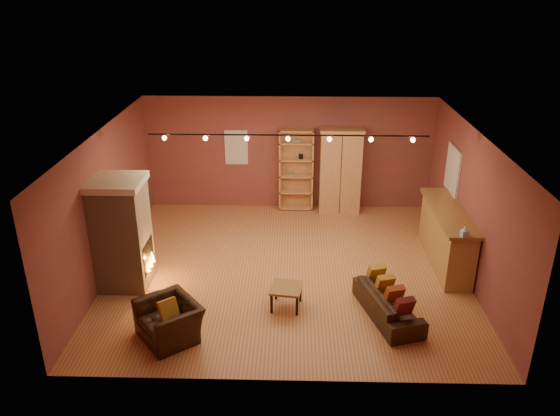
{
  "coord_description": "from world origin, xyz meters",
  "views": [
    {
      "loc": [
        0.11,
        -9.56,
        5.47
      ],
      "look_at": [
        -0.15,
        0.2,
        1.25
      ],
      "focal_mm": 35.0,
      "sensor_mm": 36.0,
      "label": 1
    }
  ],
  "objects_px": {
    "armoire": "(340,170)",
    "armchair": "(169,315)",
    "bar_counter": "(446,237)",
    "loveseat": "(388,298)",
    "bookcase": "(296,169)",
    "coffee_table": "(286,290)",
    "fireplace": "(122,233)"
  },
  "relations": [
    {
      "from": "armoire",
      "to": "loveseat",
      "type": "xyz_separation_m",
      "value": [
        0.52,
        -4.54,
        -0.72
      ]
    },
    {
      "from": "fireplace",
      "to": "bookcase",
      "type": "height_order",
      "value": "fireplace"
    },
    {
      "from": "bar_counter",
      "to": "armchair",
      "type": "height_order",
      "value": "bar_counter"
    },
    {
      "from": "fireplace",
      "to": "armoire",
      "type": "xyz_separation_m",
      "value": [
        4.28,
        3.58,
        0.0
      ]
    },
    {
      "from": "bar_counter",
      "to": "armoire",
      "type": "bearing_deg",
      "value": 126.87
    },
    {
      "from": "loveseat",
      "to": "bar_counter",
      "type": "bearing_deg",
      "value": -52.89
    },
    {
      "from": "bar_counter",
      "to": "coffee_table",
      "type": "bearing_deg",
      "value": -151.99
    },
    {
      "from": "armchair",
      "to": "coffee_table",
      "type": "xyz_separation_m",
      "value": [
        1.87,
        0.93,
        -0.08
      ]
    },
    {
      "from": "coffee_table",
      "to": "armchair",
      "type": "bearing_deg",
      "value": -153.72
    },
    {
      "from": "fireplace",
      "to": "loveseat",
      "type": "height_order",
      "value": "fireplace"
    },
    {
      "from": "fireplace",
      "to": "bar_counter",
      "type": "bearing_deg",
      "value": 8.8
    },
    {
      "from": "coffee_table",
      "to": "armoire",
      "type": "bearing_deg",
      "value": 74.04
    },
    {
      "from": "fireplace",
      "to": "armoire",
      "type": "distance_m",
      "value": 5.58
    },
    {
      "from": "bookcase",
      "to": "coffee_table",
      "type": "distance_m",
      "value": 4.53
    },
    {
      "from": "loveseat",
      "to": "armoire",
      "type": "bearing_deg",
      "value": -9.52
    },
    {
      "from": "armoire",
      "to": "armchair",
      "type": "xyz_separation_m",
      "value": [
        -3.11,
        -5.24,
        -0.64
      ]
    },
    {
      "from": "armoire",
      "to": "loveseat",
      "type": "relative_size",
      "value": 1.22
    },
    {
      "from": "bookcase",
      "to": "coffee_table",
      "type": "bearing_deg",
      "value": -92.12
    },
    {
      "from": "fireplace",
      "to": "bar_counter",
      "type": "xyz_separation_m",
      "value": [
        6.24,
        0.97,
        -0.47
      ]
    },
    {
      "from": "loveseat",
      "to": "armchair",
      "type": "height_order",
      "value": "armchair"
    },
    {
      "from": "bookcase",
      "to": "bar_counter",
      "type": "distance_m",
      "value": 4.13
    },
    {
      "from": "loveseat",
      "to": "coffee_table",
      "type": "height_order",
      "value": "loveseat"
    },
    {
      "from": "fireplace",
      "to": "coffee_table",
      "type": "xyz_separation_m",
      "value": [
        3.05,
        -0.73,
        -0.71
      ]
    },
    {
      "from": "fireplace",
      "to": "bookcase",
      "type": "xyz_separation_m",
      "value": [
        3.21,
        3.74,
        -0.02
      ]
    },
    {
      "from": "bar_counter",
      "to": "loveseat",
      "type": "xyz_separation_m",
      "value": [
        -1.44,
        -1.92,
        -0.25
      ]
    },
    {
      "from": "bar_counter",
      "to": "coffee_table",
      "type": "xyz_separation_m",
      "value": [
        -3.2,
        -1.7,
        -0.25
      ]
    },
    {
      "from": "loveseat",
      "to": "coffee_table",
      "type": "relative_size",
      "value": 2.86
    },
    {
      "from": "bar_counter",
      "to": "loveseat",
      "type": "bearing_deg",
      "value": -126.82
    },
    {
      "from": "loveseat",
      "to": "fireplace",
      "type": "bearing_deg",
      "value": 62.66
    },
    {
      "from": "armoire",
      "to": "bar_counter",
      "type": "relative_size",
      "value": 0.86
    },
    {
      "from": "armoire",
      "to": "coffee_table",
      "type": "bearing_deg",
      "value": -105.96
    },
    {
      "from": "armoire",
      "to": "armchair",
      "type": "height_order",
      "value": "armoire"
    }
  ]
}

